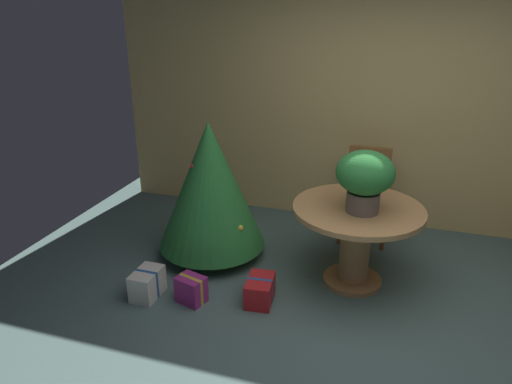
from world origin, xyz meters
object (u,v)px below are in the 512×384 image
gift_box_cream (147,284)px  gift_box_red (260,290)px  round_dining_table (356,231)px  holiday_tree (210,185)px  wooden_chair_far (367,187)px  gift_box_purple (191,290)px  flower_vase (365,176)px

gift_box_cream → gift_box_red: gift_box_cream is taller
round_dining_table → holiday_tree: holiday_tree is taller
wooden_chair_far → gift_box_purple: size_ratio=3.63×
flower_vase → gift_box_purple: bearing=-154.1°
wooden_chair_far → gift_box_red: size_ratio=2.85×
wooden_chair_far → holiday_tree: size_ratio=0.72×
round_dining_table → wooden_chair_far: size_ratio=1.15×
round_dining_table → holiday_tree: 1.36m
round_dining_table → holiday_tree: bearing=176.7°
gift_box_purple → round_dining_table: bearing=29.5°
round_dining_table → flower_vase: 0.52m
gift_box_cream → holiday_tree: bearing=72.7°
round_dining_table → flower_vase: bearing=-66.3°
gift_box_purple → gift_box_red: gift_box_purple is taller
round_dining_table → wooden_chair_far: bearing=90.0°
round_dining_table → flower_vase: (0.03, -0.08, 0.52)m
gift_box_purple → wooden_chair_far: bearing=52.7°
flower_vase → gift_box_cream: bearing=-158.4°
wooden_chair_far → gift_box_red: wooden_chair_far is taller
round_dining_table → gift_box_cream: size_ratio=3.61×
gift_box_cream → gift_box_red: (0.90, 0.20, -0.01)m
wooden_chair_far → gift_box_purple: bearing=-127.3°
wooden_chair_far → gift_box_cream: wooden_chair_far is taller
wooden_chair_far → round_dining_table: bearing=-90.0°
wooden_chair_far → holiday_tree: holiday_tree is taller
round_dining_table → holiday_tree: size_ratio=0.82×
holiday_tree → gift_box_cream: holiday_tree is taller
wooden_chair_far → gift_box_red: bearing=-115.6°
round_dining_table → wooden_chair_far: 0.91m
round_dining_table → gift_box_red: (-0.68, -0.51, -0.39)m
wooden_chair_far → gift_box_red: 1.64m
wooden_chair_far → gift_box_purple: wooden_chair_far is taller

